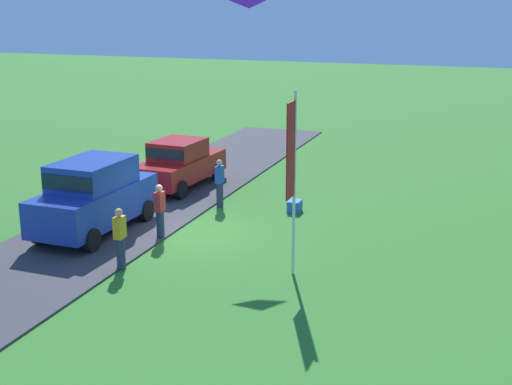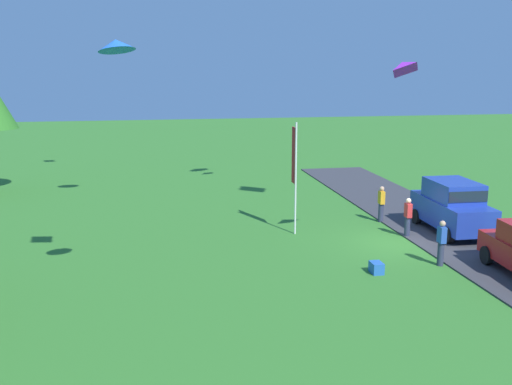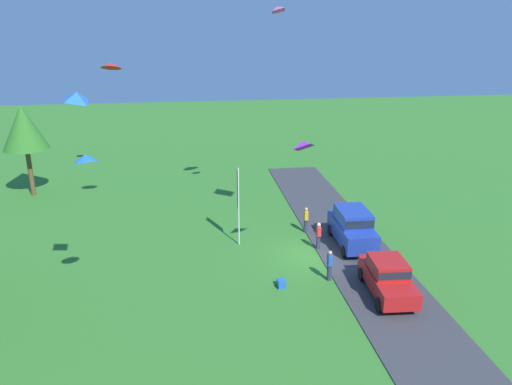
# 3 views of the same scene
# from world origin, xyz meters

# --- Properties ---
(ground_plane) EXTENTS (120.00, 120.00, 0.00)m
(ground_plane) POSITION_xyz_m (0.00, 0.00, 0.00)
(ground_plane) COLOR #337528
(pavement_strip) EXTENTS (36.00, 4.40, 0.06)m
(pavement_strip) POSITION_xyz_m (0.00, -2.67, 0.03)
(pavement_strip) COLOR #38383D
(pavement_strip) RESTS_ON ground
(car_sedan_by_flagpole) EXTENTS (4.51, 2.19, 1.84)m
(car_sedan_by_flagpole) POSITION_xyz_m (-4.79, -2.66, 1.04)
(car_sedan_by_flagpole) COLOR red
(car_sedan_by_flagpole) RESTS_ON ground
(car_suv_far_end) EXTENTS (4.65, 2.15, 2.28)m
(car_suv_far_end) POSITION_xyz_m (1.01, -2.77, 1.30)
(car_suv_far_end) COLOR #1E389E
(car_suv_far_end) RESTS_ON ground
(person_watching_sky) EXTENTS (0.36, 0.24, 1.71)m
(person_watching_sky) POSITION_xyz_m (0.80, -0.62, 0.88)
(person_watching_sky) COLOR #2D334C
(person_watching_sky) RESTS_ON ground
(person_on_lawn) EXTENTS (0.36, 0.24, 1.71)m
(person_on_lawn) POSITION_xyz_m (-2.95, -0.23, 0.88)
(person_on_lawn) COLOR #2D334C
(person_on_lawn) RESTS_ON ground
(person_beside_suv) EXTENTS (0.36, 0.24, 1.71)m
(person_beside_suv) POSITION_xyz_m (3.40, -0.48, 0.88)
(person_beside_suv) COLOR #2D334C
(person_beside_suv) RESTS_ON ground
(tree_right_of_center) EXTENTS (3.36, 3.36, 7.09)m
(tree_right_of_center) POSITION_xyz_m (13.54, 19.01, 5.37)
(tree_right_of_center) COLOR brown
(tree_right_of_center) RESTS_ON ground
(flag_banner) EXTENTS (0.71, 0.08, 4.88)m
(flag_banner) POSITION_xyz_m (2.40, 4.00, 3.09)
(flag_banner) COLOR silver
(flag_banner) RESTS_ON ground
(cooler_box) EXTENTS (0.56, 0.40, 0.40)m
(cooler_box) POSITION_xyz_m (-3.30, 2.40, 0.20)
(cooler_box) COLOR blue
(cooler_box) RESTS_ON ground
(kite_diamond_topmost) EXTENTS (1.21, 1.22, 0.55)m
(kite_diamond_topmost) POSITION_xyz_m (-5.83, 10.93, 10.29)
(kite_diamond_topmost) COLOR blue
(kite_delta_high_right) EXTENTS (1.42, 1.40, 0.50)m
(kite_delta_high_right) POSITION_xyz_m (-5.43, 10.98, 7.78)
(kite_delta_high_right) COLOR blue
(kite_delta_high_left) EXTENTS (1.46, 1.43, 0.63)m
(kite_delta_high_left) POSITION_xyz_m (5.71, 11.14, 10.49)
(kite_delta_high_left) COLOR red
(kite_diamond_mid_center) EXTENTS (1.13, 1.13, 0.51)m
(kite_diamond_mid_center) POSITION_xyz_m (5.71, 1.14, 13.67)
(kite_diamond_mid_center) COLOR #EA4C9E
(kite_diamond_low_drifter) EXTENTS (1.21, 1.27, 0.70)m
(kite_diamond_low_drifter) POSITION_xyz_m (-1.95, 1.21, 7.19)
(kite_diamond_low_drifter) COLOR purple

